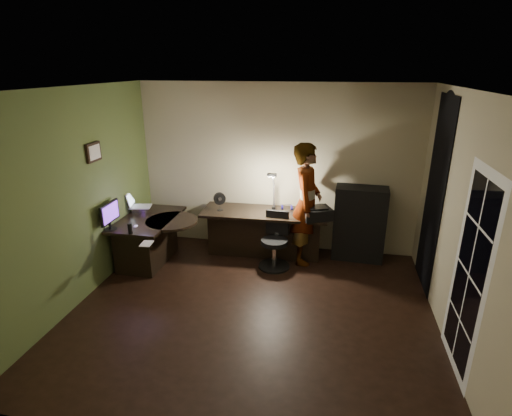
% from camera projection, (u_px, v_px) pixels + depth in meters
% --- Properties ---
extents(floor, '(4.50, 4.00, 0.01)m').
position_uv_depth(floor, '(252.00, 311.00, 5.06)').
color(floor, black).
rests_on(floor, ground).
extents(ceiling, '(4.50, 4.00, 0.01)m').
position_uv_depth(ceiling, '(251.00, 88.00, 4.15)').
color(ceiling, silver).
rests_on(ceiling, floor).
extents(wall_back, '(4.50, 0.01, 2.70)m').
position_uv_depth(wall_back, '(276.00, 169.00, 6.45)').
color(wall_back, tan).
rests_on(wall_back, floor).
extents(wall_front, '(4.50, 0.01, 2.70)m').
position_uv_depth(wall_front, '(192.00, 308.00, 2.75)').
color(wall_front, tan).
rests_on(wall_front, floor).
extents(wall_left, '(0.01, 4.00, 2.70)m').
position_uv_depth(wall_left, '(76.00, 199.00, 5.01)').
color(wall_left, tan).
rests_on(wall_left, floor).
extents(wall_right, '(0.01, 4.00, 2.70)m').
position_uv_depth(wall_right, '(461.00, 225.00, 4.19)').
color(wall_right, tan).
rests_on(wall_right, floor).
extents(green_wall_overlay, '(0.00, 4.00, 2.70)m').
position_uv_depth(green_wall_overlay, '(77.00, 199.00, 5.01)').
color(green_wall_overlay, '#4D5F2E').
rests_on(green_wall_overlay, floor).
extents(arched_doorway, '(0.01, 0.90, 2.60)m').
position_uv_depth(arched_doorway, '(435.00, 196.00, 5.27)').
color(arched_doorway, black).
rests_on(arched_doorway, floor).
extents(french_door, '(0.02, 0.92, 2.10)m').
position_uv_depth(french_door, '(470.00, 275.00, 3.79)').
color(french_door, white).
rests_on(french_door, floor).
extents(framed_picture, '(0.04, 0.30, 0.25)m').
position_uv_depth(framed_picture, '(93.00, 152.00, 5.25)').
color(framed_picture, black).
rests_on(framed_picture, wall_left).
extents(desk_left, '(0.78, 1.27, 0.73)m').
position_uv_depth(desk_left, '(150.00, 240.00, 6.20)').
color(desk_left, black).
rests_on(desk_left, floor).
extents(desk_right, '(2.00, 0.75, 0.74)m').
position_uv_depth(desk_right, '(264.00, 233.00, 6.45)').
color(desk_right, black).
rests_on(desk_right, floor).
extents(cabinet, '(0.81, 0.44, 1.18)m').
position_uv_depth(cabinet, '(359.00, 223.00, 6.26)').
color(cabinet, black).
rests_on(cabinet, floor).
extents(laptop_stand, '(0.23, 0.20, 0.09)m').
position_uv_depth(laptop_stand, '(140.00, 209.00, 6.36)').
color(laptop_stand, silver).
rests_on(laptop_stand, desk_left).
extents(laptop, '(0.41, 0.40, 0.24)m').
position_uv_depth(laptop, '(140.00, 200.00, 6.31)').
color(laptop, silver).
rests_on(laptop, laptop_stand).
extents(monitor, '(0.10, 0.45, 0.29)m').
position_uv_depth(monitor, '(109.00, 220.00, 5.63)').
color(monitor, black).
rests_on(monitor, desk_left).
extents(mouse, '(0.07, 0.09, 0.03)m').
position_uv_depth(mouse, '(136.00, 226.00, 5.77)').
color(mouse, silver).
rests_on(mouse, desk_left).
extents(phone, '(0.09, 0.14, 0.01)m').
position_uv_depth(phone, '(129.00, 224.00, 5.89)').
color(phone, black).
rests_on(phone, desk_left).
extents(pen, '(0.08, 0.11, 0.01)m').
position_uv_depth(pen, '(145.00, 221.00, 5.98)').
color(pen, black).
rests_on(pen, desk_left).
extents(speaker, '(0.07, 0.07, 0.16)m').
position_uv_depth(speaker, '(130.00, 229.00, 5.51)').
color(speaker, black).
rests_on(speaker, desk_left).
extents(notepad, '(0.16, 0.21, 0.01)m').
position_uv_depth(notepad, '(146.00, 244.00, 5.23)').
color(notepad, silver).
rests_on(notepad, desk_left).
extents(desk_fan, '(0.22, 0.18, 0.30)m').
position_uv_depth(desk_fan, '(220.00, 201.00, 6.34)').
color(desk_fan, black).
rests_on(desk_fan, desk_right).
extents(headphones, '(0.21, 0.13, 0.09)m').
position_uv_depth(headphones, '(287.00, 207.00, 6.41)').
color(headphones, navy).
rests_on(headphones, desk_right).
extents(printer, '(0.53, 0.48, 0.19)m').
position_uv_depth(printer, '(316.00, 213.00, 6.01)').
color(printer, black).
rests_on(printer, desk_right).
extents(desk_lamp, '(0.27, 0.36, 0.72)m').
position_uv_depth(desk_lamp, '(274.00, 189.00, 6.27)').
color(desk_lamp, black).
rests_on(desk_lamp, desk_right).
extents(office_chair, '(0.51, 0.51, 0.86)m').
position_uv_depth(office_chair, '(274.00, 242.00, 6.00)').
color(office_chair, black).
rests_on(office_chair, floor).
extents(person, '(0.49, 0.70, 1.88)m').
position_uv_depth(person, '(306.00, 204.00, 6.06)').
color(person, '#D8A88C').
rests_on(person, floor).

